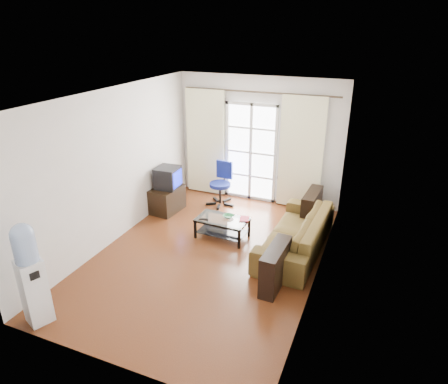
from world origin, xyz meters
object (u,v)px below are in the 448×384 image
object	(u,v)px
sofa	(296,233)
water_cooler	(30,272)
tv_stand	(167,199)
coffee_table	(222,225)
task_chair	(221,192)
crt_tv	(167,177)

from	to	relation	value
sofa	water_cooler	world-z (taller)	water_cooler
sofa	tv_stand	distance (m)	2.89
tv_stand	coffee_table	bearing A→B (deg)	-16.91
tv_stand	task_chair	distance (m)	1.18
sofa	coffee_table	distance (m)	1.35
task_chair	crt_tv	bearing A→B (deg)	-136.97
coffee_table	water_cooler	world-z (taller)	water_cooler
sofa	task_chair	world-z (taller)	task_chair
coffee_table	tv_stand	size ratio (longest dim) A/B	1.34
tv_stand	sofa	bearing A→B (deg)	-5.10
coffee_table	task_chair	bearing A→B (deg)	113.97
coffee_table	sofa	bearing A→B (deg)	4.25
sofa	task_chair	xyz separation A→B (m)	(-1.94, 1.26, -0.05)
crt_tv	task_chair	world-z (taller)	crt_tv
coffee_table	tv_stand	xyz separation A→B (m)	(-1.51, 0.60, 0.02)
task_chair	water_cooler	size ratio (longest dim) A/B	0.65
crt_tv	water_cooler	distance (m)	3.64
sofa	tv_stand	size ratio (longest dim) A/B	3.21
water_cooler	crt_tv	bearing A→B (deg)	114.92
coffee_table	tv_stand	bearing A→B (deg)	158.12
tv_stand	water_cooler	bearing A→B (deg)	-83.07
task_chair	water_cooler	distance (m)	4.45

